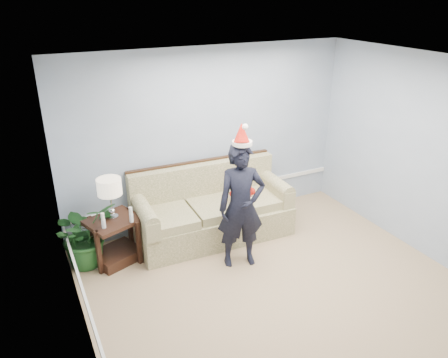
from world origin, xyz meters
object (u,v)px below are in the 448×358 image
at_px(side_table, 116,244).
at_px(houseplant, 85,234).
at_px(table_lamp, 109,188).
at_px(man, 241,206).
at_px(sofa, 211,211).
at_px(teddy_bear, 242,191).

bearing_deg(side_table, houseplant, 164.83).
distance_m(side_table, table_lamp, 0.82).
xyz_separation_m(houseplant, man, (1.85, -0.88, 0.39)).
bearing_deg(man, side_table, 166.49).
xyz_separation_m(sofa, man, (0.03, -0.86, 0.47)).
relative_size(sofa, man, 1.36).
bearing_deg(teddy_bear, man, -110.84).
relative_size(houseplant, teddy_bear, 1.93).
bearing_deg(houseplant, sofa, -0.85).
bearing_deg(teddy_bear, side_table, -175.99).
relative_size(side_table, teddy_bear, 1.71).
xyz_separation_m(sofa, table_lamp, (-1.45, -0.03, 0.68)).
height_order(houseplant, man, man).
distance_m(side_table, houseplant, 0.43).
height_order(sofa, side_table, sofa).
bearing_deg(sofa, table_lamp, -176.77).
bearing_deg(side_table, man, -27.80).
height_order(table_lamp, man, man).
bearing_deg(side_table, table_lamp, 78.17).
height_order(table_lamp, teddy_bear, table_lamp).
bearing_deg(side_table, sofa, 2.81).
bearing_deg(sofa, side_table, -175.12).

